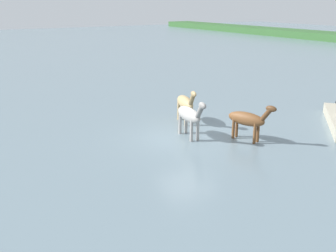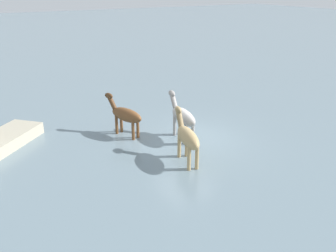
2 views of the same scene
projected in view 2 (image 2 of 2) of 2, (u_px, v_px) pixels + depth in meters
ground_plane at (186, 139)px, 16.66m from camera, size 167.40×167.40×0.00m
horse_chestnut_trailing at (183, 116)px, 16.27m from camera, size 2.53×0.81×1.95m
horse_pinto_flank at (187, 137)px, 14.12m from camera, size 2.49×1.04×1.93m
horse_dun_straggler at (125, 115)px, 16.67m from camera, size 2.33×1.07×1.82m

